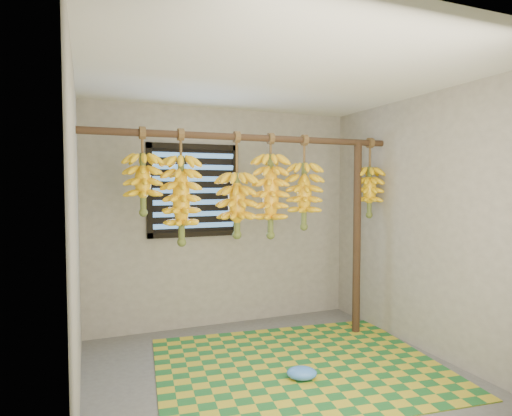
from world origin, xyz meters
name	(u,v)px	position (x,y,z in m)	size (l,w,h in m)	color
floor	(281,379)	(0.00, 0.00, -0.01)	(3.00, 3.00, 0.01)	#525252
ceiling	(282,76)	(0.00, 0.00, 2.40)	(3.00, 3.00, 0.01)	silver
wall_back	(224,217)	(0.00, 1.50, 1.20)	(3.00, 0.01, 2.40)	slate
wall_left	(75,239)	(-1.50, 0.00, 1.20)	(0.01, 3.00, 2.40)	slate
wall_right	(430,224)	(1.50, 0.00, 1.20)	(0.01, 3.00, 2.40)	slate
window	(194,191)	(-0.35, 1.48, 1.50)	(1.00, 0.04, 1.00)	black
hanging_pole	(250,138)	(0.00, 0.70, 2.00)	(0.06, 0.06, 3.00)	#3F2819
support_post	(357,238)	(1.20, 0.70, 1.00)	(0.08, 0.08, 2.00)	#3F2819
woven_mat	(299,366)	(0.24, 0.16, 0.01)	(2.39, 1.91, 0.01)	#1C6128
plastic_bag	(302,373)	(0.14, -0.09, 0.06)	(0.24, 0.18, 0.10)	#3D7CE3
banana_bunch_a	(143,184)	(-0.98, 0.70, 1.57)	(0.31, 0.31, 0.75)	brown
banana_bunch_b	(181,200)	(-0.65, 0.70, 1.42)	(0.33, 0.33, 1.02)	brown
banana_bunch_c	(237,205)	(-0.13, 0.70, 1.38)	(0.36, 0.36, 0.97)	brown
banana_bunch_d	(271,196)	(0.21, 0.70, 1.45)	(0.34, 0.34, 0.99)	brown
banana_bunch_e	(304,196)	(0.57, 0.70, 1.45)	(0.36, 0.36, 0.93)	brown
banana_bunch_f	(369,192)	(1.35, 0.70, 1.49)	(0.29, 0.29, 0.83)	brown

